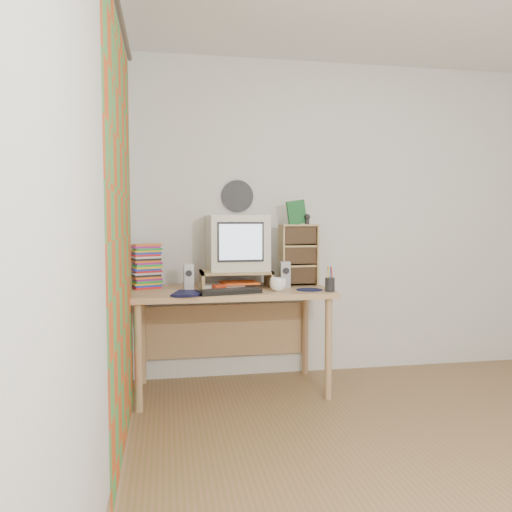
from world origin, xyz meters
name	(u,v)px	position (x,y,z in m)	size (l,w,h in m)	color
floor	(474,471)	(0.00, 0.00, 0.00)	(3.50, 3.50, 0.00)	#8F6544
back_wall	(349,219)	(0.00, 1.75, 1.25)	(3.50, 3.50, 0.00)	white
left_wall	(101,217)	(-1.75, 0.00, 1.25)	(3.50, 3.50, 0.00)	white
curtain	(121,238)	(-1.71, 0.48, 1.15)	(2.20, 2.20, 0.00)	#C0471B
wall_disc	(237,196)	(-0.93, 1.73, 1.43)	(0.25, 0.25, 0.02)	black
desk	(230,306)	(-1.03, 1.44, 0.62)	(1.40, 0.70, 0.75)	tan
monitor_riser	(236,274)	(-0.98, 1.48, 0.84)	(0.52, 0.30, 0.12)	tan
crt_monitor	(237,243)	(-0.96, 1.53, 1.07)	(0.43, 0.43, 0.41)	beige
speaker_left	(189,277)	(-1.33, 1.41, 0.84)	(0.07, 0.07, 0.18)	#A0A1A4
speaker_right	(285,274)	(-0.63, 1.40, 0.84)	(0.07, 0.07, 0.19)	#A0A1A4
keyboard	(229,292)	(-1.07, 1.14, 0.76)	(0.42, 0.14, 0.03)	black
dvd_stack	(147,270)	(-1.62, 1.51, 0.88)	(0.19, 0.13, 0.26)	brown
cd_rack	(298,255)	(-0.50, 1.50, 0.98)	(0.28, 0.15, 0.46)	tan
mug	(278,284)	(-0.72, 1.20, 0.80)	(0.12, 0.12, 0.09)	white
diary	(175,292)	(-1.43, 1.15, 0.77)	(0.22, 0.17, 0.04)	black
mousepad	(309,290)	(-0.49, 1.21, 0.75)	(0.19, 0.19, 0.00)	#101135
pen_cup	(330,282)	(-0.38, 1.12, 0.82)	(0.07, 0.07, 0.13)	black
papers	(228,285)	(-1.04, 1.46, 0.77)	(0.30, 0.22, 0.04)	beige
red_box	(219,288)	(-1.12, 1.29, 0.77)	(0.09, 0.05, 0.04)	#AA2B12
game_box	(296,212)	(-0.52, 1.48, 1.30)	(0.14, 0.03, 0.18)	#1A5C28
webcam	(307,219)	(-0.44, 1.46, 1.25)	(0.05, 0.05, 0.08)	black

